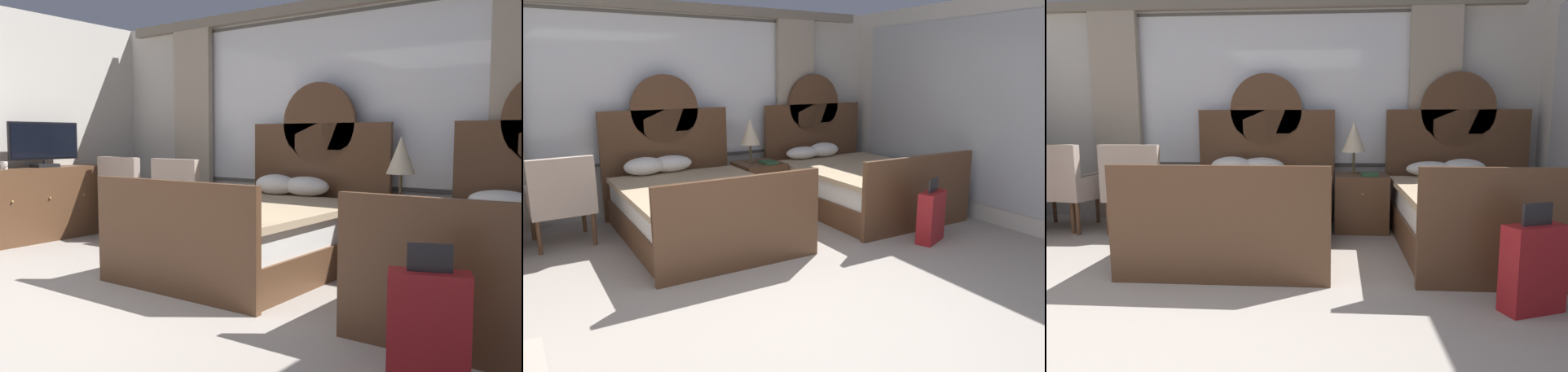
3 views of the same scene
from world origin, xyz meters
TOP-DOWN VIEW (x-y plane):
  - ground_plane at (0.00, 0.00)m, footprint 24.00×24.00m
  - wall_back_window at (0.00, 3.74)m, footprint 6.44×0.22m
  - bed_near_window at (-0.05, 2.49)m, footprint 1.65×2.27m
  - nightstand_between_beds at (1.08, 3.15)m, footprint 0.59×0.61m
  - table_lamp_on_nightstand at (1.00, 3.23)m, footprint 0.27×0.27m
  - book_on_nightstand at (1.17, 3.03)m, footprint 0.18×0.26m
  - dresser_minibar at (-2.99, 2.07)m, footprint 0.48×1.67m
  - tv_flatscreen at (-2.97, 2.15)m, footprint 0.20×0.89m
  - cup_on_dresser at (-2.96, 1.65)m, footprint 0.11×0.08m
  - armchair_by_window_left at (-1.40, 2.90)m, footprint 0.66×0.66m
  - armchair_by_window_centre at (-2.20, 2.90)m, footprint 0.75×0.75m
  - armchair_by_window_right at (-2.34, 2.90)m, footprint 0.66×0.66m
  - suitcase_on_floor at (2.06, 0.98)m, footprint 0.43×0.30m

SIDE VIEW (x-z plane):
  - ground_plane at x=0.00m, z-range 0.00..0.00m
  - suitcase_on_floor at x=2.06m, z-range -0.07..0.64m
  - nightstand_between_beds at x=1.08m, z-range 0.00..0.63m
  - bed_near_window at x=-0.05m, z-range -0.54..1.25m
  - dresser_minibar at x=-2.99m, z-range 0.00..0.86m
  - armchair_by_window_left at x=-1.40m, z-range 0.03..1.01m
  - armchair_by_window_centre at x=-2.20m, z-range 0.03..1.01m
  - armchair_by_window_right at x=-2.34m, z-range 0.03..1.01m
  - book_on_nightstand at x=1.17m, z-range 0.63..0.66m
  - cup_on_dresser at x=-2.96m, z-range 0.86..0.94m
  - table_lamp_on_nightstand at x=1.00m, z-range 0.75..1.34m
  - tv_flatscreen at x=-2.97m, z-range 0.87..1.40m
  - wall_back_window at x=0.00m, z-range 0.08..2.78m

